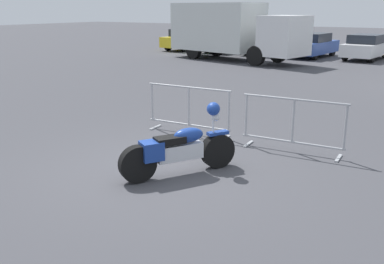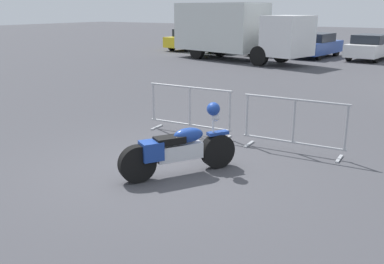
{
  "view_description": "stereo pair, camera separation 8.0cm",
  "coord_description": "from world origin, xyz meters",
  "px_view_note": "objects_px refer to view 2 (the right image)",
  "views": [
    {
      "loc": [
        4.25,
        -5.72,
        2.73
      ],
      "look_at": [
        0.44,
        0.32,
        0.65
      ],
      "focal_mm": 40.0,
      "sensor_mm": 36.0,
      "label": 1
    },
    {
      "loc": [
        4.32,
        -5.67,
        2.73
      ],
      "look_at": [
        0.44,
        0.32,
        0.65
      ],
      "focal_mm": 40.0,
      "sensor_mm": 36.0,
      "label": 2
    }
  ],
  "objects_px": {
    "motorcycle": "(179,149)",
    "parked_car_blue": "(317,45)",
    "parked_car_yellow": "(192,39)",
    "box_truck": "(233,29)",
    "parked_car_green": "(231,40)",
    "parked_car_black": "(273,41)",
    "crowd_barrier_near": "(190,109)",
    "parked_car_white": "(370,47)",
    "crowd_barrier_far": "(294,125)"
  },
  "relations": [
    {
      "from": "motorcycle",
      "to": "parked_car_blue",
      "type": "relative_size",
      "value": 0.46
    },
    {
      "from": "parked_car_yellow",
      "to": "box_truck",
      "type": "bearing_deg",
      "value": -120.99
    },
    {
      "from": "parked_car_green",
      "to": "parked_car_black",
      "type": "relative_size",
      "value": 0.95
    },
    {
      "from": "parked_car_blue",
      "to": "crowd_barrier_near",
      "type": "bearing_deg",
      "value": -166.36
    },
    {
      "from": "parked_car_yellow",
      "to": "parked_car_black",
      "type": "relative_size",
      "value": 0.91
    },
    {
      "from": "motorcycle",
      "to": "parked_car_yellow",
      "type": "relative_size",
      "value": 0.45
    },
    {
      "from": "parked_car_yellow",
      "to": "parked_car_green",
      "type": "height_order",
      "value": "parked_car_green"
    },
    {
      "from": "motorcycle",
      "to": "parked_car_blue",
      "type": "height_order",
      "value": "parked_car_blue"
    },
    {
      "from": "parked_car_green",
      "to": "parked_car_white",
      "type": "relative_size",
      "value": 1.06
    },
    {
      "from": "box_truck",
      "to": "parked_car_black",
      "type": "xyz_separation_m",
      "value": [
        0.58,
        4.18,
        -0.87
      ]
    },
    {
      "from": "crowd_barrier_near",
      "to": "parked_car_black",
      "type": "bearing_deg",
      "value": 106.72
    },
    {
      "from": "crowd_barrier_near",
      "to": "parked_car_white",
      "type": "distance_m",
      "value": 17.21
    },
    {
      "from": "crowd_barrier_near",
      "to": "crowd_barrier_far",
      "type": "distance_m",
      "value": 2.4
    },
    {
      "from": "motorcycle",
      "to": "parked_car_black",
      "type": "xyz_separation_m",
      "value": [
        -6.37,
        19.38,
        0.31
      ]
    },
    {
      "from": "parked_car_blue",
      "to": "parked_car_white",
      "type": "bearing_deg",
      "value": -75.67
    },
    {
      "from": "box_truck",
      "to": "parked_car_green",
      "type": "bearing_deg",
      "value": 131.15
    },
    {
      "from": "box_truck",
      "to": "parked_car_black",
      "type": "distance_m",
      "value": 4.31
    },
    {
      "from": "parked_car_green",
      "to": "crowd_barrier_far",
      "type": "bearing_deg",
      "value": -143.13
    },
    {
      "from": "parked_car_blue",
      "to": "parked_car_white",
      "type": "relative_size",
      "value": 1.0
    },
    {
      "from": "crowd_barrier_near",
      "to": "crowd_barrier_far",
      "type": "relative_size",
      "value": 1.0
    },
    {
      "from": "crowd_barrier_far",
      "to": "box_truck",
      "type": "distance_m",
      "value": 15.41
    },
    {
      "from": "parked_car_yellow",
      "to": "parked_car_blue",
      "type": "xyz_separation_m",
      "value": [
        8.42,
        -0.0,
        -0.01
      ]
    },
    {
      "from": "parked_car_white",
      "to": "parked_car_black",
      "type": "bearing_deg",
      "value": 95.56
    },
    {
      "from": "crowd_barrier_near",
      "to": "parked_car_blue",
      "type": "height_order",
      "value": "parked_car_blue"
    },
    {
      "from": "crowd_barrier_near",
      "to": "parked_car_yellow",
      "type": "height_order",
      "value": "parked_car_yellow"
    },
    {
      "from": "parked_car_yellow",
      "to": "parked_car_green",
      "type": "distance_m",
      "value": 2.83
    },
    {
      "from": "parked_car_blue",
      "to": "parked_car_white",
      "type": "height_order",
      "value": "parked_car_blue"
    },
    {
      "from": "crowd_barrier_near",
      "to": "parked_car_black",
      "type": "height_order",
      "value": "parked_car_black"
    },
    {
      "from": "motorcycle",
      "to": "box_truck",
      "type": "distance_m",
      "value": 16.75
    },
    {
      "from": "crowd_barrier_near",
      "to": "parked_car_green",
      "type": "relative_size",
      "value": 0.47
    },
    {
      "from": "parked_car_blue",
      "to": "parked_car_black",
      "type": "bearing_deg",
      "value": 86.79
    },
    {
      "from": "motorcycle",
      "to": "parked_car_yellow",
      "type": "distance_m",
      "value": 22.42
    },
    {
      "from": "motorcycle",
      "to": "parked_car_green",
      "type": "distance_m",
      "value": 21.35
    },
    {
      "from": "parked_car_yellow",
      "to": "parked_car_green",
      "type": "relative_size",
      "value": 0.96
    },
    {
      "from": "motorcycle",
      "to": "parked_car_white",
      "type": "distance_m",
      "value": 19.39
    },
    {
      "from": "motorcycle",
      "to": "crowd_barrier_far",
      "type": "xyz_separation_m",
      "value": [
        1.2,
        2.17,
        0.1
      ]
    },
    {
      "from": "crowd_barrier_near",
      "to": "crowd_barrier_far",
      "type": "xyz_separation_m",
      "value": [
        2.4,
        0.0,
        0.0
      ]
    },
    {
      "from": "crowd_barrier_far",
      "to": "parked_car_yellow",
      "type": "xyz_separation_m",
      "value": [
        -13.19,
        16.78,
        0.15
      ]
    },
    {
      "from": "parked_car_black",
      "to": "parked_car_blue",
      "type": "distance_m",
      "value": 2.84
    },
    {
      "from": "box_truck",
      "to": "parked_car_blue",
      "type": "distance_m",
      "value": 5.14
    },
    {
      "from": "parked_car_yellow",
      "to": "parked_car_black",
      "type": "height_order",
      "value": "parked_car_black"
    },
    {
      "from": "crowd_barrier_near",
      "to": "box_truck",
      "type": "bearing_deg",
      "value": 113.79
    },
    {
      "from": "box_truck",
      "to": "crowd_barrier_far",
      "type": "bearing_deg",
      "value": -45.57
    },
    {
      "from": "crowd_barrier_far",
      "to": "parked_car_black",
      "type": "bearing_deg",
      "value": 113.75
    },
    {
      "from": "parked_car_yellow",
      "to": "parked_car_white",
      "type": "height_order",
      "value": "parked_car_yellow"
    },
    {
      "from": "parked_car_green",
      "to": "box_truck",
      "type": "bearing_deg",
      "value": -145.65
    },
    {
      "from": "parked_car_green",
      "to": "parked_car_blue",
      "type": "xyz_separation_m",
      "value": [
        5.62,
        -0.33,
        -0.04
      ]
    },
    {
      "from": "crowd_barrier_far",
      "to": "parked_car_blue",
      "type": "relative_size",
      "value": 0.5
    },
    {
      "from": "box_truck",
      "to": "parked_car_white",
      "type": "distance_m",
      "value": 7.53
    },
    {
      "from": "motorcycle",
      "to": "crowd_barrier_near",
      "type": "distance_m",
      "value": 2.48
    }
  ]
}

